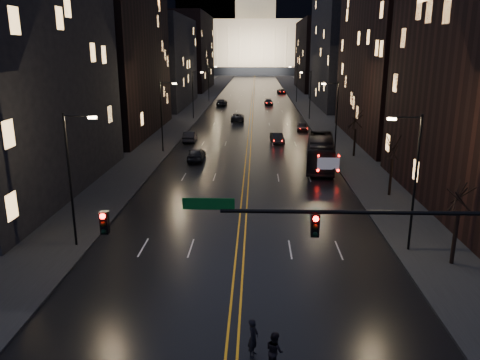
# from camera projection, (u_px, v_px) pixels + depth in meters

# --- Properties ---
(ground) EXTENTS (900.00, 900.00, 0.00)m
(ground) POSITION_uv_depth(u_px,v_px,m) (233.00, 339.00, 21.37)
(ground) COLOR black
(ground) RESTS_ON ground
(road) EXTENTS (20.00, 320.00, 0.02)m
(road) POSITION_uv_depth(u_px,v_px,m) (253.00, 92.00, 146.50)
(road) COLOR black
(road) RESTS_ON ground
(sidewalk_left) EXTENTS (8.00, 320.00, 0.16)m
(sidewalk_left) POSITION_uv_depth(u_px,v_px,m) (209.00, 91.00, 146.95)
(sidewalk_left) COLOR black
(sidewalk_left) RESTS_ON ground
(sidewalk_right) EXTENTS (8.00, 320.00, 0.16)m
(sidewalk_right) POSITION_uv_depth(u_px,v_px,m) (298.00, 92.00, 146.02)
(sidewalk_right) COLOR black
(sidewalk_right) RESTS_ON ground
(center_line) EXTENTS (0.62, 320.00, 0.01)m
(center_line) POSITION_uv_depth(u_px,v_px,m) (253.00, 92.00, 146.50)
(center_line) COLOR orange
(center_line) RESTS_ON road
(building_left_near) EXTENTS (12.00, 28.00, 22.00)m
(building_left_near) POSITION_uv_depth(u_px,v_px,m) (2.00, 71.00, 40.29)
(building_left_near) COLOR black
(building_left_near) RESTS_ON ground
(building_left_mid) EXTENTS (12.00, 30.00, 28.00)m
(building_left_mid) POSITION_uv_depth(u_px,v_px,m) (111.00, 41.00, 70.29)
(building_left_mid) COLOR black
(building_left_mid) RESTS_ON ground
(building_left_far) EXTENTS (12.00, 34.00, 20.00)m
(building_left_far) POSITION_uv_depth(u_px,v_px,m) (162.00, 62.00, 107.94)
(building_left_far) COLOR black
(building_left_far) RESTS_ON ground
(building_left_dist) EXTENTS (12.00, 40.00, 24.00)m
(building_left_dist) POSITION_uv_depth(u_px,v_px,m) (190.00, 52.00, 153.61)
(building_left_dist) COLOR black
(building_left_dist) RESTS_ON ground
(building_right_tall) EXTENTS (12.00, 30.00, 38.00)m
(building_right_tall) POSITION_uv_depth(u_px,v_px,m) (404.00, 2.00, 63.69)
(building_right_tall) COLOR black
(building_right_tall) RESTS_ON ground
(building_right_mid) EXTENTS (12.00, 34.00, 26.00)m
(building_right_mid) POSITION_uv_depth(u_px,v_px,m) (345.00, 49.00, 105.73)
(building_right_mid) COLOR black
(building_right_mid) RESTS_ON ground
(building_right_dist) EXTENTS (12.00, 40.00, 22.00)m
(building_right_dist) POSITION_uv_depth(u_px,v_px,m) (318.00, 55.00, 152.47)
(building_right_dist) COLOR black
(building_right_dist) RESTS_ON ground
(capitol) EXTENTS (90.00, 50.00, 58.50)m
(capitol) POSITION_uv_depth(u_px,v_px,m) (255.00, 41.00, 257.40)
(capitol) COLOR black
(capitol) RESTS_ON ground
(traffic_signal) EXTENTS (17.29, 0.45, 7.00)m
(traffic_signal) POSITION_uv_depth(u_px,v_px,m) (371.00, 237.00, 19.80)
(traffic_signal) COLOR black
(traffic_signal) RESTS_ON ground
(streetlamp_right_near) EXTENTS (2.13, 0.25, 9.00)m
(streetlamp_right_near) POSITION_uv_depth(u_px,v_px,m) (413.00, 177.00, 29.27)
(streetlamp_right_near) COLOR black
(streetlamp_right_near) RESTS_ON ground
(streetlamp_left_near) EXTENTS (2.13, 0.25, 9.00)m
(streetlamp_left_near) POSITION_uv_depth(u_px,v_px,m) (72.00, 174.00, 29.99)
(streetlamp_left_near) COLOR black
(streetlamp_left_near) RESTS_ON ground
(streetlamp_right_mid) EXTENTS (2.13, 0.25, 9.00)m
(streetlamp_right_mid) POSITION_uv_depth(u_px,v_px,m) (335.00, 114.00, 58.15)
(streetlamp_right_mid) COLOR black
(streetlamp_right_mid) RESTS_ON ground
(streetlamp_left_mid) EXTENTS (2.13, 0.25, 9.00)m
(streetlamp_left_mid) POSITION_uv_depth(u_px,v_px,m) (163.00, 113.00, 58.87)
(streetlamp_left_mid) COLOR black
(streetlamp_left_mid) RESTS_ON ground
(streetlamp_right_far) EXTENTS (2.13, 0.25, 9.00)m
(streetlamp_right_far) POSITION_uv_depth(u_px,v_px,m) (309.00, 92.00, 87.02)
(streetlamp_right_far) COLOR black
(streetlamp_right_far) RESTS_ON ground
(streetlamp_left_far) EXTENTS (2.13, 0.25, 9.00)m
(streetlamp_left_far) POSITION_uv_depth(u_px,v_px,m) (194.00, 92.00, 87.75)
(streetlamp_left_far) COLOR black
(streetlamp_left_far) RESTS_ON ground
(streetlamp_right_dist) EXTENTS (2.13, 0.25, 9.00)m
(streetlamp_right_dist) POSITION_uv_depth(u_px,v_px,m) (296.00, 82.00, 115.90)
(streetlamp_right_dist) COLOR black
(streetlamp_right_dist) RESTS_ON ground
(streetlamp_left_dist) EXTENTS (2.13, 0.25, 9.00)m
(streetlamp_left_dist) POSITION_uv_depth(u_px,v_px,m) (209.00, 82.00, 116.62)
(streetlamp_left_dist) COLOR black
(streetlamp_left_dist) RESTS_ON ground
(tree_right_near) EXTENTS (2.40, 2.40, 6.65)m
(tree_right_near) POSITION_uv_depth(u_px,v_px,m) (460.00, 195.00, 27.42)
(tree_right_near) COLOR black
(tree_right_near) RESTS_ON ground
(tree_right_mid) EXTENTS (2.40, 2.40, 6.65)m
(tree_right_mid) POSITION_uv_depth(u_px,v_px,m) (393.00, 147.00, 40.90)
(tree_right_mid) COLOR black
(tree_right_mid) RESTS_ON ground
(tree_right_far) EXTENTS (2.40, 2.40, 6.65)m
(tree_right_far) POSITION_uv_depth(u_px,v_px,m) (356.00, 120.00, 56.30)
(tree_right_far) COLOR black
(tree_right_far) RESTS_ON ground
(bus) EXTENTS (4.23, 12.24, 3.34)m
(bus) POSITION_uv_depth(u_px,v_px,m) (320.00, 152.00, 52.38)
(bus) COLOR black
(bus) RESTS_ON ground
(oncoming_car_a) EXTENTS (1.93, 4.76, 1.62)m
(oncoming_car_a) POSITION_uv_depth(u_px,v_px,m) (196.00, 154.00, 55.57)
(oncoming_car_a) COLOR black
(oncoming_car_a) RESTS_ON ground
(oncoming_car_b) EXTENTS (1.81, 4.81, 1.57)m
(oncoming_car_b) POSITION_uv_depth(u_px,v_px,m) (190.00, 136.00, 66.87)
(oncoming_car_b) COLOR black
(oncoming_car_b) RESTS_ON ground
(oncoming_car_c) EXTENTS (2.49, 5.24, 1.45)m
(oncoming_car_c) POSITION_uv_depth(u_px,v_px,m) (237.00, 117.00, 86.46)
(oncoming_car_c) COLOR black
(oncoming_car_c) RESTS_ON ground
(oncoming_car_d) EXTENTS (2.44, 5.40, 1.53)m
(oncoming_car_d) POSITION_uv_depth(u_px,v_px,m) (222.00, 102.00, 110.49)
(oncoming_car_d) COLOR black
(oncoming_car_d) RESTS_ON ground
(receding_car_a) EXTENTS (2.05, 4.52, 1.44)m
(receding_car_a) POSITION_uv_depth(u_px,v_px,m) (277.00, 138.00, 65.92)
(receding_car_a) COLOR black
(receding_car_a) RESTS_ON ground
(receding_car_b) EXTENTS (2.12, 4.33, 1.42)m
(receding_car_b) POSITION_uv_depth(u_px,v_px,m) (303.00, 127.00, 75.79)
(receding_car_b) COLOR black
(receding_car_b) RESTS_ON ground
(receding_car_c) EXTENTS (2.16, 4.76, 1.35)m
(receding_car_c) POSITION_uv_depth(u_px,v_px,m) (269.00, 102.00, 111.34)
(receding_car_c) COLOR black
(receding_car_c) RESTS_ON ground
(receding_car_d) EXTENTS (2.65, 5.03, 1.35)m
(receding_car_d) POSITION_uv_depth(u_px,v_px,m) (282.00, 91.00, 140.32)
(receding_car_d) COLOR black
(receding_car_d) RESTS_ON ground
(pedestrian_a) EXTENTS (0.59, 0.74, 1.75)m
(pedestrian_a) POSITION_uv_depth(u_px,v_px,m) (253.00, 338.00, 19.97)
(pedestrian_a) COLOR black
(pedestrian_a) RESTS_ON ground
(pedestrian_b) EXTENTS (0.81, 0.94, 1.70)m
(pedestrian_b) POSITION_uv_depth(u_px,v_px,m) (275.00, 351.00, 19.16)
(pedestrian_b) COLOR black
(pedestrian_b) RESTS_ON ground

